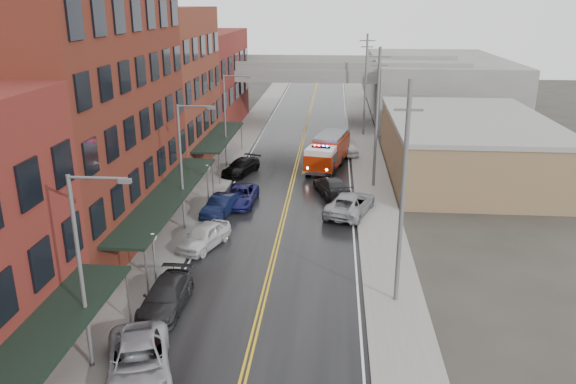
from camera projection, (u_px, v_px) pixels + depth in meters
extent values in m
cube|color=black|center=(287.00, 204.00, 45.20)|extent=(11.00, 160.00, 0.02)
cube|color=slate|center=(198.00, 201.00, 45.75)|extent=(3.00, 160.00, 0.15)
cube|color=slate|center=(378.00, 206.00, 44.60)|extent=(3.00, 160.00, 0.15)
cube|color=gray|center=(218.00, 201.00, 45.62)|extent=(0.30, 160.00, 0.15)
cube|color=gray|center=(357.00, 205.00, 44.73)|extent=(0.30, 160.00, 0.15)
cube|color=#541F16|center=(76.00, 106.00, 36.74)|extent=(9.00, 20.00, 18.00)
cube|color=brown|center=(158.00, 89.00, 53.74)|extent=(9.00, 15.00, 15.00)
cube|color=maroon|center=(201.00, 81.00, 70.73)|extent=(9.00, 20.00, 12.00)
cube|color=brown|center=(466.00, 147.00, 52.57)|extent=(14.00, 22.00, 5.00)
cube|color=slate|center=(436.00, 86.00, 80.24)|extent=(18.00, 30.00, 8.00)
cube|color=black|center=(20.00, 365.00, 20.29)|extent=(2.60, 16.00, 0.18)
cylinder|color=slate|center=(128.00, 298.00, 27.86)|extent=(0.10, 0.10, 3.00)
cube|color=black|center=(169.00, 194.00, 38.22)|extent=(2.60, 18.00, 0.18)
cylinder|color=slate|center=(146.00, 272.00, 30.50)|extent=(0.10, 0.10, 3.00)
cylinder|color=slate|center=(213.00, 178.00, 46.73)|extent=(0.10, 0.10, 3.00)
cube|color=black|center=(220.00, 136.00, 54.73)|extent=(2.60, 13.00, 0.18)
cylinder|color=slate|center=(219.00, 169.00, 49.37)|extent=(0.10, 0.10, 3.00)
cylinder|color=slate|center=(242.00, 137.00, 60.88)|extent=(0.10, 0.10, 3.00)
cylinder|color=#59595B|center=(155.00, 261.00, 32.04)|extent=(0.14, 0.14, 2.80)
sphere|color=silver|center=(153.00, 237.00, 31.56)|extent=(0.44, 0.44, 0.44)
cylinder|color=#59595B|center=(208.00, 185.00, 45.25)|extent=(0.14, 0.14, 2.80)
sphere|color=silver|center=(207.00, 168.00, 44.77)|extent=(0.44, 0.44, 0.44)
cylinder|color=#59595B|center=(81.00, 277.00, 23.53)|extent=(0.18, 0.18, 9.00)
cylinder|color=#59595B|center=(97.00, 178.00, 22.02)|extent=(2.40, 0.12, 0.12)
cube|color=#59595B|center=(125.00, 181.00, 21.96)|extent=(0.50, 0.22, 0.18)
cylinder|color=#59595B|center=(181.00, 169.00, 38.63)|extent=(0.18, 0.18, 9.00)
cylinder|color=#59595B|center=(195.00, 106.00, 37.12)|extent=(2.40, 0.12, 0.12)
cube|color=#59595B|center=(211.00, 108.00, 37.06)|extent=(0.50, 0.22, 0.18)
cylinder|color=#59595B|center=(225.00, 122.00, 53.72)|extent=(0.18, 0.18, 9.00)
cylinder|color=#59595B|center=(236.00, 76.00, 52.21)|extent=(2.40, 0.12, 0.12)
cube|color=#59595B|center=(248.00, 77.00, 52.16)|extent=(0.50, 0.22, 0.18)
cylinder|color=#59595B|center=(403.00, 198.00, 28.55)|extent=(0.24, 0.24, 12.00)
cube|color=#59595B|center=(410.00, 95.00, 26.88)|extent=(1.80, 0.12, 0.12)
cube|color=#59595B|center=(409.00, 110.00, 27.10)|extent=(1.40, 0.12, 0.12)
cylinder|color=#59595B|center=(377.00, 120.00, 47.42)|extent=(0.24, 0.24, 12.00)
cube|color=#59595B|center=(380.00, 57.00, 45.75)|extent=(1.80, 0.12, 0.12)
cube|color=#59595B|center=(379.00, 65.00, 45.97)|extent=(1.40, 0.12, 0.12)
cylinder|color=#59595B|center=(365.00, 86.00, 66.29)|extent=(0.24, 0.24, 12.00)
cube|color=#59595B|center=(367.00, 41.00, 64.62)|extent=(1.80, 0.12, 0.12)
cube|color=#59595B|center=(367.00, 47.00, 64.84)|extent=(1.40, 0.12, 0.12)
cube|color=slate|center=(308.00, 72.00, 73.22)|extent=(40.00, 10.00, 1.50)
cube|color=slate|center=(226.00, 100.00, 75.29)|extent=(1.60, 8.00, 6.00)
cube|color=slate|center=(391.00, 102.00, 73.56)|extent=(1.60, 8.00, 6.00)
cube|color=#9A2007|center=(331.00, 148.00, 55.89)|extent=(3.85, 6.28, 2.23)
cube|color=#9A2007|center=(321.00, 162.00, 52.24)|extent=(3.19, 3.27, 1.59)
cube|color=silver|center=(321.00, 151.00, 51.90)|extent=(3.01, 3.03, 0.53)
cube|color=black|center=(321.00, 158.00, 52.33)|extent=(2.98, 2.23, 0.85)
cube|color=slate|center=(331.00, 135.00, 55.48)|extent=(3.50, 5.81, 0.32)
cube|color=black|center=(321.00, 147.00, 51.79)|extent=(1.73, 0.65, 0.15)
sphere|color=#FF0C0C|center=(315.00, 146.00, 51.92)|extent=(0.21, 0.21, 0.21)
sphere|color=#1933FF|center=(327.00, 146.00, 51.60)|extent=(0.21, 0.21, 0.21)
cylinder|color=black|center=(308.00, 169.00, 52.73)|extent=(1.12, 0.59, 1.06)
cylinder|color=black|center=(332.00, 171.00, 52.08)|extent=(1.12, 0.59, 1.06)
cylinder|color=black|center=(318.00, 159.00, 56.10)|extent=(1.12, 0.59, 1.06)
cylinder|color=black|center=(341.00, 161.00, 55.44)|extent=(1.12, 0.59, 1.06)
cylinder|color=black|center=(324.00, 153.00, 58.50)|extent=(1.12, 0.59, 1.06)
cylinder|color=black|center=(346.00, 154.00, 57.85)|extent=(1.12, 0.59, 1.06)
imported|color=#9B9CA3|center=(139.00, 362.00, 24.05)|extent=(4.39, 6.34, 1.61)
imported|color=black|center=(166.00, 296.00, 29.59)|extent=(2.13, 5.11, 1.48)
imported|color=silver|center=(204.00, 236.00, 37.02)|extent=(3.31, 5.01, 1.59)
imported|color=black|center=(221.00, 205.00, 42.70)|extent=(2.60, 4.77, 1.49)
imported|color=#13144A|center=(240.00, 196.00, 44.96)|extent=(2.53, 5.24, 1.44)
imported|color=black|center=(241.00, 167.00, 52.76)|extent=(3.59, 5.36, 1.44)
imported|color=#929399|center=(350.00, 204.00, 42.84)|extent=(4.49, 6.58, 1.67)
imported|color=#232325|center=(332.00, 186.00, 47.01)|extent=(3.68, 5.82, 1.57)
imported|color=white|center=(346.00, 149.00, 59.31)|extent=(2.83, 4.46, 1.41)
imported|color=black|center=(341.00, 138.00, 63.74)|extent=(2.07, 4.55, 1.45)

